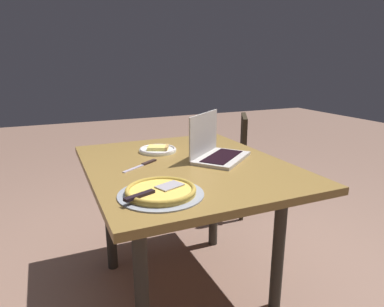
% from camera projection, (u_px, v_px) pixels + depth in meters
% --- Properties ---
extents(ground_plane, '(12.00, 12.00, 0.00)m').
position_uv_depth(ground_plane, '(186.00, 285.00, 1.99)').
color(ground_plane, '#8D6A59').
extents(dining_table, '(1.22, 1.01, 0.75)m').
position_uv_depth(dining_table, '(186.00, 180.00, 1.81)').
color(dining_table, olive).
rests_on(dining_table, ground_plane).
extents(laptop, '(0.39, 0.41, 0.25)m').
position_uv_depth(laptop, '(215.00, 149.00, 1.85)').
color(laptop, beige).
rests_on(laptop, dining_table).
extents(pizza_plate, '(0.22, 0.22, 0.04)m').
position_uv_depth(pizza_plate, '(158.00, 149.00, 2.01)').
color(pizza_plate, white).
rests_on(pizza_plate, dining_table).
extents(pizza_tray, '(0.35, 0.35, 0.04)m').
position_uv_depth(pizza_tray, '(161.00, 191.00, 1.35)').
color(pizza_tray, '#959BA6').
rests_on(pizza_tray, dining_table).
extents(table_knife, '(0.15, 0.22, 0.01)m').
position_uv_depth(table_knife, '(143.00, 164.00, 1.75)').
color(table_knife, silver).
rests_on(table_knife, dining_table).
extents(chair_near, '(0.55, 0.55, 0.85)m').
position_uv_depth(chair_near, '(229.00, 157.00, 2.86)').
color(chair_near, '#2C2418').
rests_on(chair_near, ground_plane).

